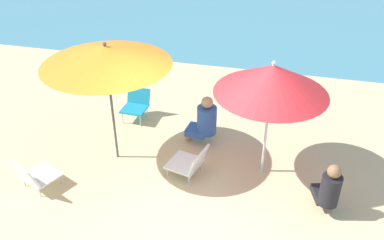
{
  "coord_description": "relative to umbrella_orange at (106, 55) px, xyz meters",
  "views": [
    {
      "loc": [
        1.07,
        -4.35,
        4.32
      ],
      "look_at": [
        -0.32,
        1.29,
        0.7
      ],
      "focal_mm": 38.46,
      "sensor_mm": 36.0,
      "label": 1
    }
  ],
  "objects": [
    {
      "name": "ground_plane",
      "position": [
        1.55,
        -0.9,
        -1.89
      ],
      "size": [
        40.0,
        40.0,
        0.0
      ],
      "primitive_type": "plane",
      "color": "#D3BC8C"
    },
    {
      "name": "umbrella_orange",
      "position": [
        0.0,
        0.0,
        0.0
      ],
      "size": [
        2.0,
        2.0,
        2.1
      ],
      "color": "#4C4C51",
      "rests_on": "ground_plane"
    },
    {
      "name": "umbrella_red",
      "position": [
        2.46,
        0.21,
        -0.2
      ],
      "size": [
        1.7,
        1.7,
        1.97
      ],
      "color": "silver",
      "rests_on": "ground_plane"
    },
    {
      "name": "beach_chair_a",
      "position": [
        -0.13,
        1.31,
        -1.57
      ],
      "size": [
        0.48,
        0.55,
        0.58
      ],
      "rotation": [
        0.0,
        0.0,
        -1.61
      ],
      "color": "teal",
      "rests_on": "ground_plane"
    },
    {
      "name": "beach_chair_b",
      "position": [
        -0.9,
        -1.08,
        -1.61
      ],
      "size": [
        0.69,
        0.71,
        0.58
      ],
      "rotation": [
        0.0,
        0.0,
        1.15
      ],
      "color": "white",
      "rests_on": "ground_plane"
    },
    {
      "name": "beach_chair_c",
      "position": [
        1.34,
        -0.18,
        -1.62
      ],
      "size": [
        0.68,
        0.65,
        0.53
      ],
      "rotation": [
        0.0,
        0.0,
        2.9
      ],
      "color": "white",
      "rests_on": "ground_plane"
    },
    {
      "name": "person_a",
      "position": [
        3.44,
        -0.51,
        -1.47
      ],
      "size": [
        0.37,
        0.53,
        0.88
      ],
      "rotation": [
        0.0,
        0.0,
        1.85
      ],
      "color": "black",
      "rests_on": "ground_plane"
    },
    {
      "name": "person_b",
      "position": [
        1.37,
        0.75,
        -1.41
      ],
      "size": [
        0.57,
        0.38,
        0.96
      ],
      "rotation": [
        0.0,
        0.0,
        3.04
      ],
      "color": "#2D519E",
      "rests_on": "ground_plane"
    }
  ]
}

